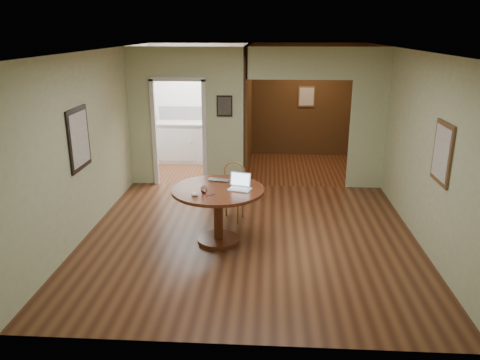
# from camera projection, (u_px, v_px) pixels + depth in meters

# --- Properties ---
(floor) EXTENTS (5.00, 5.00, 0.00)m
(floor) POSITION_uv_depth(u_px,v_px,m) (250.00, 238.00, 7.06)
(floor) COLOR #422213
(floor) RESTS_ON ground
(room_shell) EXTENTS (5.20, 7.50, 5.00)m
(room_shell) POSITION_uv_depth(u_px,v_px,m) (234.00, 116.00, 9.63)
(room_shell) COLOR silver
(room_shell) RESTS_ON ground
(dining_table) EXTENTS (1.33, 1.33, 0.83)m
(dining_table) POSITION_uv_depth(u_px,v_px,m) (218.00, 202.00, 6.76)
(dining_table) COLOR maroon
(dining_table) RESTS_ON ground
(chair) EXTENTS (0.48, 0.48, 0.96)m
(chair) POSITION_uv_depth(u_px,v_px,m) (233.00, 188.00, 7.63)
(chair) COLOR #9B6637
(chair) RESTS_ON ground
(open_laptop) EXTENTS (0.36, 0.34, 0.22)m
(open_laptop) POSITION_uv_depth(u_px,v_px,m) (240.00, 184.00, 6.68)
(open_laptop) COLOR white
(open_laptop) RESTS_ON dining_table
(closed_laptop) EXTENTS (0.36, 0.27, 0.03)m
(closed_laptop) POSITION_uv_depth(u_px,v_px,m) (217.00, 181.00, 6.98)
(closed_laptop) COLOR silver
(closed_laptop) RESTS_ON dining_table
(mouse) EXTENTS (0.12, 0.09, 0.05)m
(mouse) POSITION_uv_depth(u_px,v_px,m) (195.00, 194.00, 6.38)
(mouse) COLOR white
(mouse) RESTS_ON dining_table
(wine_glass) EXTENTS (0.10, 0.10, 0.11)m
(wine_glass) POSITION_uv_depth(u_px,v_px,m) (204.00, 190.00, 6.48)
(wine_glass) COLOR white
(wine_glass) RESTS_ON dining_table
(pen) EXTENTS (0.11, 0.12, 0.01)m
(pen) POSITION_uv_depth(u_px,v_px,m) (210.00, 195.00, 6.41)
(pen) COLOR navy
(pen) RESTS_ON dining_table
(kitchen_cabinet) EXTENTS (2.06, 0.60, 0.94)m
(kitchen_cabinet) POSITION_uv_depth(u_px,v_px,m) (200.00, 142.00, 10.98)
(kitchen_cabinet) COLOR white
(kitchen_cabinet) RESTS_ON ground
(grocery_bag) EXTENTS (0.36, 0.33, 0.30)m
(grocery_bag) POSITION_uv_depth(u_px,v_px,m) (234.00, 116.00, 10.74)
(grocery_bag) COLOR #BDB18A
(grocery_bag) RESTS_ON kitchen_cabinet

